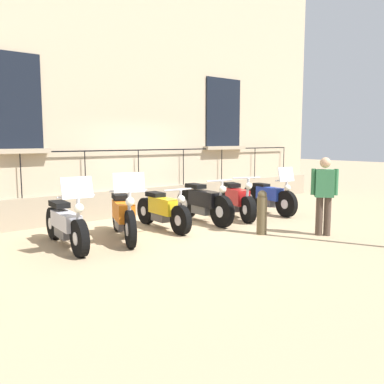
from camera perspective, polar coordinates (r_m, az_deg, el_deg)
ground_plane at (r=9.47m, az=-1.46°, el=-4.58°), size 60.00×60.00×0.00m
building_facade at (r=11.20m, az=-8.66°, el=14.75°), size 0.82×13.93×7.06m
motorcycle_silver at (r=7.81m, az=-16.88°, el=-4.31°), size 2.14×0.64×1.33m
motorcycle_orange at (r=8.20m, az=-9.38°, el=-3.23°), size 2.07×0.97×1.35m
motorcycle_yellow at (r=9.03m, az=-4.03°, el=-2.58°), size 2.02×0.66×0.94m
motorcycle_black at (r=9.73m, az=1.62°, el=-1.58°), size 2.11×0.69×1.05m
motorcycle_red at (r=10.34m, az=6.15°, el=-1.27°), size 1.87×0.94×1.07m
motorcycle_blue at (r=11.12m, az=10.48°, el=-0.72°), size 2.01×0.61×1.25m
bollard at (r=8.63m, az=9.55°, el=-2.75°), size 0.21×0.21×0.91m
pedestrian_standing at (r=8.76m, az=17.66°, el=-0.00°), size 0.42×0.40×1.58m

